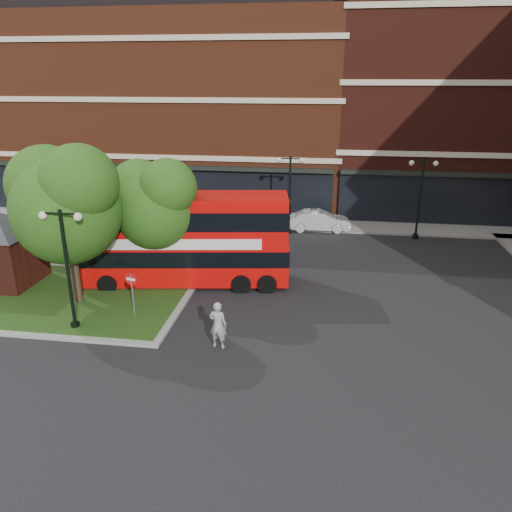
% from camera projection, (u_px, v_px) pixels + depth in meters
% --- Properties ---
extents(ground, '(120.00, 120.00, 0.00)m').
position_uv_depth(ground, '(207.00, 341.00, 19.32)').
color(ground, black).
rests_on(ground, ground).
extents(pavement_far, '(44.00, 3.00, 0.12)m').
position_uv_depth(pavement_far, '(262.00, 223.00, 34.65)').
color(pavement_far, slate).
rests_on(pavement_far, ground).
extents(terrace_far_left, '(26.00, 12.00, 14.00)m').
position_uv_depth(terrace_far_left, '(177.00, 111.00, 40.33)').
color(terrace_far_left, maroon).
rests_on(terrace_far_left, ground).
extents(terrace_far_right, '(18.00, 12.00, 16.00)m').
position_uv_depth(terrace_far_right, '(463.00, 100.00, 37.05)').
color(terrace_far_right, '#471911').
rests_on(terrace_far_right, ground).
extents(traffic_island, '(12.60, 7.60, 0.15)m').
position_uv_depth(traffic_island, '(54.00, 296.00, 23.16)').
color(traffic_island, gray).
rests_on(traffic_island, ground).
extents(tree_island_west, '(5.40, 4.71, 7.21)m').
position_uv_depth(tree_island_west, '(64.00, 199.00, 20.96)').
color(tree_island_west, '#2D2116').
rests_on(tree_island_west, ground).
extents(tree_island_east, '(4.46, 3.90, 6.29)m').
position_uv_depth(tree_island_east, '(154.00, 201.00, 23.06)').
color(tree_island_east, '#2D2116').
rests_on(tree_island_east, ground).
extents(lamp_island, '(1.72, 0.36, 5.00)m').
position_uv_depth(lamp_island, '(67.00, 264.00, 19.28)').
color(lamp_island, black).
rests_on(lamp_island, ground).
extents(lamp_far_left, '(1.72, 0.36, 5.00)m').
position_uv_depth(lamp_far_left, '(290.00, 191.00, 31.58)').
color(lamp_far_left, black).
rests_on(lamp_far_left, ground).
extents(lamp_far_right, '(1.72, 0.36, 5.00)m').
position_uv_depth(lamp_far_right, '(420.00, 195.00, 30.51)').
color(lamp_far_right, black).
rests_on(lamp_far_right, ground).
extents(bus, '(10.43, 3.77, 3.89)m').
position_uv_depth(bus, '(182.00, 234.00, 23.88)').
color(bus, red).
rests_on(bus, ground).
extents(woman, '(0.74, 0.55, 1.87)m').
position_uv_depth(woman, '(218.00, 325.00, 18.61)').
color(woman, '#969699').
rests_on(woman, ground).
extents(car_silver, '(3.78, 1.94, 1.23)m').
position_uv_depth(car_silver, '(224.00, 222.00, 32.91)').
color(car_silver, silver).
rests_on(car_silver, ground).
extents(car_white, '(4.19, 1.70, 1.35)m').
position_uv_depth(car_white, '(319.00, 221.00, 32.91)').
color(car_white, silver).
rests_on(car_white, ground).
extents(no_entry_sign, '(0.57, 0.16, 2.07)m').
position_uv_depth(no_entry_sign, '(132.00, 286.00, 20.68)').
color(no_entry_sign, slate).
rests_on(no_entry_sign, ground).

